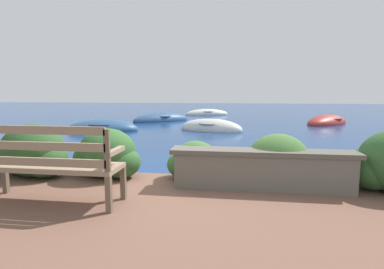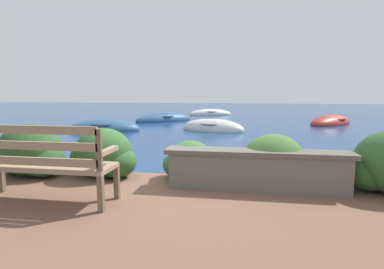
{
  "view_description": "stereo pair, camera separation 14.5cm",
  "coord_description": "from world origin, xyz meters",
  "px_view_note": "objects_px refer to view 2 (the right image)",
  "views": [
    {
      "loc": [
        1.09,
        -4.53,
        1.49
      ],
      "look_at": [
        -0.05,
        3.39,
        0.38
      ],
      "focal_mm": 28.0,
      "sensor_mm": 36.0,
      "label": 1
    },
    {
      "loc": [
        1.23,
        -4.5,
        1.49
      ],
      "look_at": [
        -0.05,
        3.39,
        0.38
      ],
      "focal_mm": 28.0,
      "sensor_mm": 36.0,
      "label": 2
    }
  ],
  "objects_px": {
    "rowboat_outer": "(164,120)",
    "mooring_buoy": "(33,131)",
    "rowboat_mid": "(213,129)",
    "rowboat_distant": "(210,114)",
    "rowboat_far": "(331,123)",
    "park_bench": "(42,162)",
    "rowboat_nearest": "(105,129)"
  },
  "relations": [
    {
      "from": "rowboat_nearest",
      "to": "rowboat_outer",
      "type": "height_order",
      "value": "rowboat_nearest"
    },
    {
      "from": "park_bench",
      "to": "mooring_buoy",
      "type": "distance_m",
      "value": 8.87
    },
    {
      "from": "rowboat_nearest",
      "to": "rowboat_distant",
      "type": "relative_size",
      "value": 0.96
    },
    {
      "from": "rowboat_distant",
      "to": "mooring_buoy",
      "type": "relative_size",
      "value": 5.83
    },
    {
      "from": "rowboat_nearest",
      "to": "mooring_buoy",
      "type": "distance_m",
      "value": 2.58
    },
    {
      "from": "rowboat_mid",
      "to": "rowboat_distant",
      "type": "height_order",
      "value": "rowboat_mid"
    },
    {
      "from": "rowboat_outer",
      "to": "rowboat_distant",
      "type": "relative_size",
      "value": 1.0
    },
    {
      "from": "park_bench",
      "to": "mooring_buoy",
      "type": "relative_size",
      "value": 3.1
    },
    {
      "from": "park_bench",
      "to": "rowboat_nearest",
      "type": "bearing_deg",
      "value": 118.5
    },
    {
      "from": "mooring_buoy",
      "to": "rowboat_mid",
      "type": "bearing_deg",
      "value": 15.29
    },
    {
      "from": "rowboat_distant",
      "to": "rowboat_outer",
      "type": "bearing_deg",
      "value": 48.67
    },
    {
      "from": "rowboat_nearest",
      "to": "rowboat_distant",
      "type": "height_order",
      "value": "rowboat_nearest"
    },
    {
      "from": "rowboat_mid",
      "to": "rowboat_outer",
      "type": "height_order",
      "value": "rowboat_mid"
    },
    {
      "from": "rowboat_mid",
      "to": "mooring_buoy",
      "type": "height_order",
      "value": "rowboat_mid"
    },
    {
      "from": "park_bench",
      "to": "mooring_buoy",
      "type": "height_order",
      "value": "park_bench"
    },
    {
      "from": "park_bench",
      "to": "rowboat_nearest",
      "type": "xyz_separation_m",
      "value": [
        -3.07,
        8.06,
        -0.64
      ]
    },
    {
      "from": "rowboat_outer",
      "to": "rowboat_nearest",
      "type": "bearing_deg",
      "value": 30.48
    },
    {
      "from": "rowboat_nearest",
      "to": "rowboat_outer",
      "type": "distance_m",
      "value": 4.53
    },
    {
      "from": "rowboat_distant",
      "to": "mooring_buoy",
      "type": "distance_m",
      "value": 11.7
    },
    {
      "from": "rowboat_mid",
      "to": "rowboat_distant",
      "type": "distance_m",
      "value": 8.5
    },
    {
      "from": "rowboat_outer",
      "to": "mooring_buoy",
      "type": "distance_m",
      "value": 6.52
    },
    {
      "from": "park_bench",
      "to": "rowboat_distant",
      "type": "distance_m",
      "value": 17.25
    },
    {
      "from": "rowboat_nearest",
      "to": "mooring_buoy",
      "type": "height_order",
      "value": "rowboat_nearest"
    },
    {
      "from": "rowboat_far",
      "to": "rowboat_distant",
      "type": "distance_m",
      "value": 8.1
    },
    {
      "from": "rowboat_distant",
      "to": "mooring_buoy",
      "type": "height_order",
      "value": "rowboat_distant"
    },
    {
      "from": "rowboat_outer",
      "to": "mooring_buoy",
      "type": "relative_size",
      "value": 5.84
    },
    {
      "from": "rowboat_outer",
      "to": "mooring_buoy",
      "type": "height_order",
      "value": "rowboat_outer"
    },
    {
      "from": "rowboat_outer",
      "to": "rowboat_distant",
      "type": "height_order",
      "value": "rowboat_outer"
    },
    {
      "from": "rowboat_mid",
      "to": "park_bench",
      "type": "bearing_deg",
      "value": -80.88
    },
    {
      "from": "rowboat_far",
      "to": "rowboat_distant",
      "type": "bearing_deg",
      "value": 91.41
    },
    {
      "from": "rowboat_far",
      "to": "rowboat_outer",
      "type": "bearing_deg",
      "value": 128.56
    },
    {
      "from": "rowboat_mid",
      "to": "rowboat_far",
      "type": "height_order",
      "value": "rowboat_mid"
    }
  ]
}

